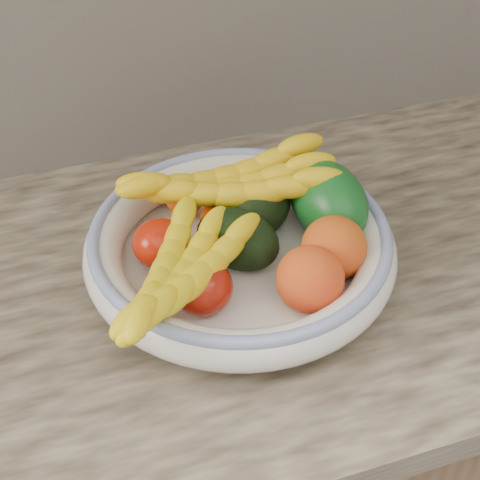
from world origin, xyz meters
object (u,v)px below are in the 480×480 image
object	(u,v)px
green_mango	(328,201)
banana_bunch_front	(179,280)
fruit_bowl	(240,247)
banana_bunch_back	(228,189)

from	to	relation	value
green_mango	banana_bunch_front	world-z (taller)	green_mango
fruit_bowl	banana_bunch_back	bearing A→B (deg)	83.65
banana_bunch_back	banana_bunch_front	world-z (taller)	banana_bunch_back
fruit_bowl	green_mango	distance (m)	0.13
fruit_bowl	banana_bunch_front	distance (m)	0.12
banana_bunch_back	banana_bunch_front	distance (m)	0.17
green_mango	banana_bunch_front	size ratio (longest dim) A/B	0.49
fruit_bowl	green_mango	bearing A→B (deg)	9.11
fruit_bowl	banana_bunch_back	world-z (taller)	banana_bunch_back
fruit_bowl	banana_bunch_front	world-z (taller)	banana_bunch_front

